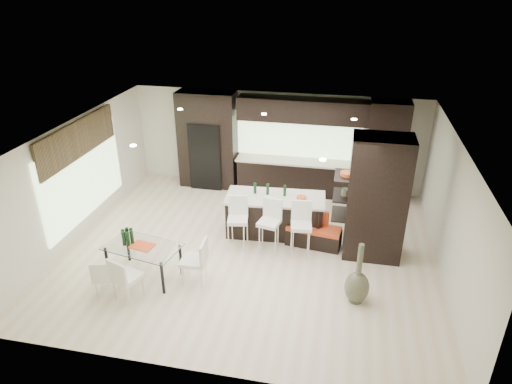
% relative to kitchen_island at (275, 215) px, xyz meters
% --- Properties ---
extents(ground, '(8.00, 8.00, 0.00)m').
position_rel_kitchen_island_xyz_m(ground, '(-0.40, -0.86, -0.47)').
color(ground, beige).
rests_on(ground, ground).
extents(back_wall, '(8.00, 0.02, 2.70)m').
position_rel_kitchen_island_xyz_m(back_wall, '(-0.40, 2.64, 0.88)').
color(back_wall, silver).
rests_on(back_wall, ground).
extents(left_wall, '(0.02, 7.00, 2.70)m').
position_rel_kitchen_island_xyz_m(left_wall, '(-4.40, -0.86, 0.88)').
color(left_wall, silver).
rests_on(left_wall, ground).
extents(right_wall, '(0.02, 7.00, 2.70)m').
position_rel_kitchen_island_xyz_m(right_wall, '(3.60, -0.86, 0.88)').
color(right_wall, silver).
rests_on(right_wall, ground).
extents(ceiling, '(8.00, 7.00, 0.02)m').
position_rel_kitchen_island_xyz_m(ceiling, '(-0.40, -0.86, 2.23)').
color(ceiling, white).
rests_on(ceiling, ground).
extents(window_left, '(0.04, 3.20, 1.90)m').
position_rel_kitchen_island_xyz_m(window_left, '(-4.36, -0.66, 0.88)').
color(window_left, '#B2D199').
rests_on(window_left, left_wall).
extents(window_back, '(3.40, 0.04, 1.20)m').
position_rel_kitchen_island_xyz_m(window_back, '(0.20, 2.60, 1.08)').
color(window_back, '#B2D199').
rests_on(window_back, back_wall).
extents(stone_accent, '(0.08, 3.00, 0.80)m').
position_rel_kitchen_island_xyz_m(stone_accent, '(-4.33, -0.66, 1.78)').
color(stone_accent, brown).
rests_on(stone_accent, left_wall).
extents(ceiling_spots, '(4.00, 3.00, 0.02)m').
position_rel_kitchen_island_xyz_m(ceiling_spots, '(-0.40, -0.61, 2.21)').
color(ceiling_spots, white).
rests_on(ceiling_spots, ceiling).
extents(back_cabinetry, '(6.80, 0.68, 2.70)m').
position_rel_kitchen_island_xyz_m(back_cabinetry, '(0.10, 2.31, 0.88)').
color(back_cabinetry, black).
rests_on(back_cabinetry, ground).
extents(refrigerator, '(0.90, 0.68, 1.90)m').
position_rel_kitchen_island_xyz_m(refrigerator, '(-2.30, 2.26, 0.48)').
color(refrigerator, black).
rests_on(refrigerator, ground).
extents(partition_column, '(1.20, 0.80, 2.70)m').
position_rel_kitchen_island_xyz_m(partition_column, '(2.20, -0.46, 0.88)').
color(partition_column, black).
rests_on(partition_column, ground).
extents(kitchen_island, '(2.33, 1.13, 0.94)m').
position_rel_kitchen_island_xyz_m(kitchen_island, '(0.00, 0.00, 0.00)').
color(kitchen_island, black).
rests_on(kitchen_island, ground).
extents(stool_left, '(0.49, 0.49, 0.97)m').
position_rel_kitchen_island_xyz_m(stool_left, '(-0.69, -0.80, 0.01)').
color(stool_left, silver).
rests_on(stool_left, ground).
extents(stool_mid, '(0.52, 0.52, 0.98)m').
position_rel_kitchen_island_xyz_m(stool_mid, '(0.00, -0.80, 0.02)').
color(stool_mid, silver).
rests_on(stool_mid, ground).
extents(stool_right, '(0.49, 0.49, 0.99)m').
position_rel_kitchen_island_xyz_m(stool_right, '(0.69, -0.81, 0.02)').
color(stool_right, silver).
rests_on(stool_right, ground).
extents(bench, '(1.27, 0.62, 0.47)m').
position_rel_kitchen_island_xyz_m(bench, '(0.94, -0.36, -0.24)').
color(bench, black).
rests_on(bench, ground).
extents(floor_vase, '(0.58, 0.58, 1.25)m').
position_rel_kitchen_island_xyz_m(floor_vase, '(1.90, -2.15, 0.15)').
color(floor_vase, '#484E38').
rests_on(floor_vase, ground).
extents(dining_table, '(1.59, 1.09, 0.70)m').
position_rel_kitchen_island_xyz_m(dining_table, '(-2.29, -2.21, -0.12)').
color(dining_table, white).
rests_on(dining_table, ground).
extents(chair_near, '(0.60, 0.60, 0.86)m').
position_rel_kitchen_island_xyz_m(chair_near, '(-2.29, -2.93, -0.04)').
color(chair_near, silver).
rests_on(chair_near, ground).
extents(chair_far, '(0.50, 0.50, 0.76)m').
position_rel_kitchen_island_xyz_m(chair_far, '(-2.74, -2.91, -0.09)').
color(chair_far, silver).
rests_on(chair_far, ground).
extents(chair_end, '(0.50, 0.50, 0.89)m').
position_rel_kitchen_island_xyz_m(chair_end, '(-1.24, -2.21, -0.03)').
color(chair_end, silver).
rests_on(chair_end, ground).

